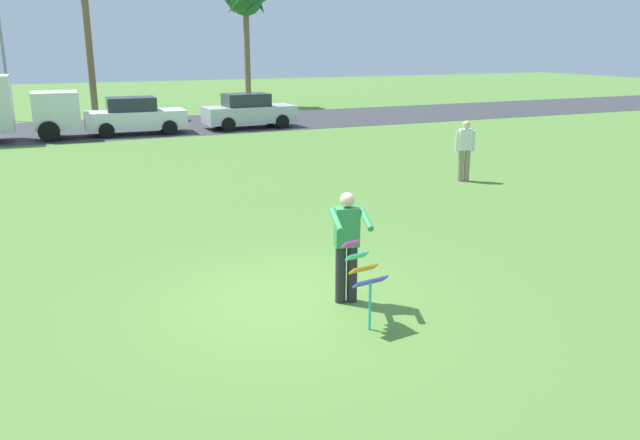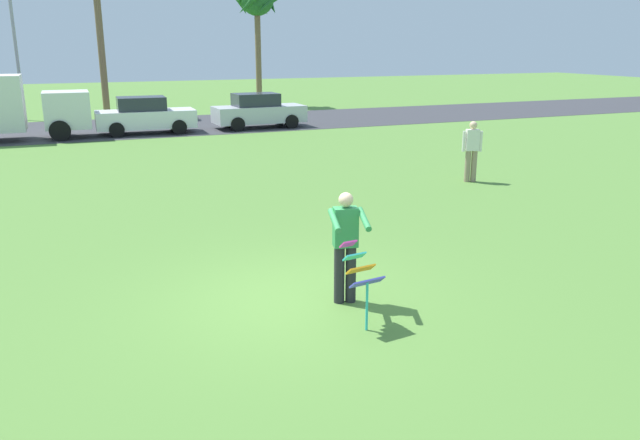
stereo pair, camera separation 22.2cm
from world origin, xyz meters
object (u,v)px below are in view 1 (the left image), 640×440
kite_held (364,272)px  palm_tree_centre_far (246,3)px  person_walker_near (465,149)px  parked_car_white (135,116)px  streetlight_pole (1,40)px  person_kite_flyer (347,243)px  parked_car_silver (249,111)px

kite_held → palm_tree_centre_far: palm_tree_centre_far is taller
palm_tree_centre_far → person_walker_near: (-1.15, -24.16, -5.26)m
parked_car_white → streetlight_pole: bearing=123.6°
person_kite_flyer → streetlight_pole: (-5.40, 28.08, 3.05)m
parked_car_silver → parked_car_white: bearing=180.0°
parked_car_silver → person_walker_near: 13.93m
person_kite_flyer → parked_car_white: size_ratio=0.41×
kite_held → streetlight_pole: 29.57m
parked_car_white → streetlight_pole: streetlight_pole is taller
kite_held → streetlight_pole: (-5.25, 28.92, 3.20)m
person_kite_flyer → parked_car_silver: person_kite_flyer is taller
palm_tree_centre_far → person_walker_near: size_ratio=4.35×
parked_car_silver → palm_tree_centre_far: 12.16m
person_kite_flyer → kite_held: (-0.16, -0.84, -0.15)m
parked_car_white → parked_car_silver: same height
parked_car_silver → streetlight_pole: size_ratio=0.61×
parked_car_silver → person_walker_near: person_walker_near is taller
streetlight_pole → palm_tree_centre_far: bearing=11.2°
person_kite_flyer → person_walker_near: (6.98, 6.61, -0.02)m
palm_tree_centre_far → person_walker_near: bearing=-92.7°
person_kite_flyer → parked_car_white: person_kite_flyer is taller
kite_held → parked_car_silver: size_ratio=0.28×
palm_tree_centre_far → streetlight_pole: 13.97m
parked_car_silver → palm_tree_centre_far: size_ratio=0.56×
parked_car_white → person_walker_near: person_walker_near is taller
palm_tree_centre_far → kite_held: bearing=-104.7°
streetlight_pole → parked_car_silver: bearing=-36.8°
parked_car_silver → kite_held: bearing=-103.4°
person_kite_flyer → kite_held: 0.87m
parked_car_white → kite_held: bearing=-89.7°
person_kite_flyer → streetlight_pole: 28.76m
parked_car_white → parked_car_silver: bearing=-0.0°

